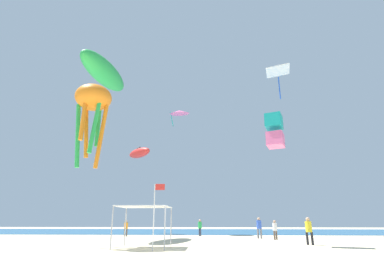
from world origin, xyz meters
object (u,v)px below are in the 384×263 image
(kite_box_teal, at_px, (275,131))
(person_leftmost, at_px, (275,228))
(kite_diamond_white, at_px, (278,72))
(kite_delta_pink, at_px, (179,112))
(banner_flag, at_px, (155,210))
(kite_inflatable_red, at_px, (139,153))
(kite_octopus_orange, at_px, (93,102))
(kite_inflatable_green, at_px, (104,72))
(person_central, at_px, (200,226))
(person_rightmost, at_px, (126,227))
(person_far_shore, at_px, (259,226))
(person_near_tent, at_px, (309,229))
(canopy_tent, at_px, (144,208))

(kite_box_teal, bearing_deg, person_leftmost, 105.56)
(kite_diamond_white, xyz_separation_m, kite_delta_pink, (-13.07, 1.68, -4.63))
(banner_flag, bearing_deg, kite_inflatable_red, 106.63)
(kite_octopus_orange, bearing_deg, kite_inflatable_green, -143.82)
(person_central, distance_m, kite_diamond_white, 21.84)
(kite_diamond_white, bearing_deg, kite_inflatable_red, 94.88)
(person_rightmost, relative_size, person_far_shore, 0.87)
(person_rightmost, height_order, person_far_shore, person_far_shore)
(person_rightmost, bearing_deg, person_near_tent, 174.69)
(person_near_tent, bearing_deg, person_far_shore, 112.04)
(kite_delta_pink, bearing_deg, kite_octopus_orange, -86.19)
(person_rightmost, height_order, kite_inflatable_red, kite_inflatable_red)
(kite_octopus_orange, bearing_deg, person_far_shore, 143.65)
(person_leftmost, xyz_separation_m, kite_octopus_orange, (-14.00, -7.82, 8.94))
(person_central, xyz_separation_m, kite_box_teal, (5.93, -11.69, 6.93))
(banner_flag, distance_m, kite_delta_pink, 23.59)
(canopy_tent, relative_size, person_leftmost, 1.94)
(banner_flag, relative_size, kite_octopus_orange, 0.59)
(person_leftmost, distance_m, banner_flag, 13.39)
(person_leftmost, xyz_separation_m, person_central, (-6.70, 5.45, 0.04))
(canopy_tent, distance_m, kite_octopus_orange, 8.69)
(banner_flag, height_order, kite_diamond_white, kite_diamond_white)
(person_near_tent, bearing_deg, canopy_tent, -161.26)
(person_rightmost, distance_m, kite_octopus_orange, 15.29)
(person_central, relative_size, banner_flag, 0.46)
(kite_diamond_white, relative_size, kite_inflatable_red, 0.96)
(canopy_tent, xyz_separation_m, person_far_shore, (8.63, 9.81, -1.23))
(person_near_tent, height_order, kite_inflatable_red, kite_inflatable_red)
(person_central, distance_m, kite_box_teal, 14.83)
(canopy_tent, distance_m, kite_diamond_white, 27.44)
(kite_diamond_white, distance_m, kite_inflatable_red, 21.16)
(person_near_tent, relative_size, kite_diamond_white, 0.44)
(person_far_shore, distance_m, kite_delta_pink, 18.44)
(person_rightmost, bearing_deg, kite_inflatable_red, -58.09)
(person_rightmost, bearing_deg, banner_flag, 138.69)
(person_near_tent, bearing_deg, banner_flag, -151.11)
(person_near_tent, height_order, person_leftmost, person_near_tent)
(person_far_shore, bearing_deg, person_central, -174.35)
(person_central, height_order, kite_octopus_orange, kite_octopus_orange)
(person_central, bearing_deg, kite_box_teal, -177.09)
(person_near_tent, xyz_separation_m, person_far_shore, (-2.27, 6.90, 0.03))
(person_far_shore, distance_m, kite_inflatable_red, 18.85)
(banner_flag, height_order, kite_box_teal, kite_box_teal)
(person_central, bearing_deg, kite_inflatable_green, 92.76)
(person_leftmost, bearing_deg, kite_inflatable_red, -76.92)
(canopy_tent, bearing_deg, kite_diamond_white, 50.31)
(kite_delta_pink, height_order, kite_box_teal, kite_delta_pink)
(person_central, distance_m, kite_inflatable_red, 13.35)
(person_near_tent, relative_size, person_central, 1.07)
(person_rightmost, height_order, banner_flag, banner_flag)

